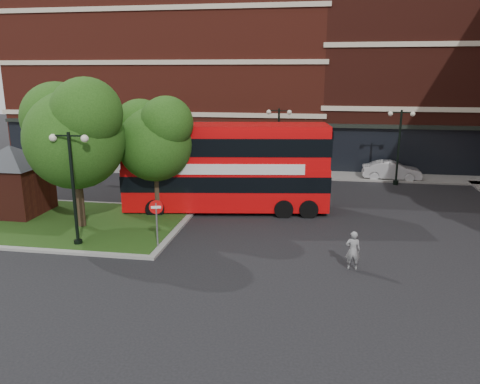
% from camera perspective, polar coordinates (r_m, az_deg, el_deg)
% --- Properties ---
extents(ground, '(120.00, 120.00, 0.00)m').
position_cam_1_polar(ground, '(19.62, -4.92, -7.76)').
color(ground, black).
rests_on(ground, ground).
extents(pavement_far, '(44.00, 3.00, 0.12)m').
position_cam_1_polar(pavement_far, '(35.17, 1.64, 2.38)').
color(pavement_far, slate).
rests_on(pavement_far, ground).
extents(terrace_far_left, '(26.00, 12.00, 14.00)m').
position_cam_1_polar(terrace_far_left, '(43.46, -7.73, 13.77)').
color(terrace_far_left, maroon).
rests_on(terrace_far_left, ground).
extents(terrace_far_right, '(18.00, 12.00, 16.00)m').
position_cam_1_polar(terrace_far_right, '(42.65, 22.81, 14.15)').
color(terrace_far_right, '#471911').
rests_on(terrace_far_right, ground).
extents(traffic_island, '(12.60, 7.60, 0.15)m').
position_cam_1_polar(traffic_island, '(25.22, -21.14, -3.47)').
color(traffic_island, gray).
rests_on(traffic_island, ground).
extents(kiosk, '(6.51, 6.51, 3.60)m').
position_cam_1_polar(kiosk, '(27.11, -26.00, 2.15)').
color(kiosk, '#471911').
rests_on(kiosk, traffic_island).
extents(tree_island_west, '(5.40, 4.71, 7.21)m').
position_cam_1_polar(tree_island_west, '(23.20, -19.70, 7.16)').
color(tree_island_west, '#2D2116').
rests_on(tree_island_west, ground).
extents(tree_island_east, '(4.46, 3.90, 6.29)m').
position_cam_1_polar(tree_island_east, '(24.28, -10.46, 6.73)').
color(tree_island_east, '#2D2116').
rests_on(tree_island_east, ground).
extents(lamp_island, '(1.72, 0.36, 5.00)m').
position_cam_1_polar(lamp_island, '(20.95, -19.71, 0.98)').
color(lamp_island, black).
rests_on(lamp_island, ground).
extents(lamp_far_left, '(1.72, 0.36, 5.00)m').
position_cam_1_polar(lamp_far_left, '(32.52, 4.71, 6.30)').
color(lamp_far_left, black).
rests_on(lamp_far_left, ground).
extents(lamp_far_right, '(1.72, 0.36, 5.00)m').
position_cam_1_polar(lamp_far_right, '(32.87, 18.82, 5.67)').
color(lamp_far_right, black).
rests_on(lamp_far_right, ground).
extents(bus, '(11.12, 4.05, 4.15)m').
position_cam_1_polar(bus, '(25.10, -1.70, 3.69)').
color(bus, red).
rests_on(bus, ground).
extents(woman, '(0.56, 0.37, 1.54)m').
position_cam_1_polar(woman, '(18.54, 13.60, -6.93)').
color(woman, gray).
rests_on(woman, ground).
extents(car_silver, '(4.49, 1.82, 1.53)m').
position_cam_1_polar(car_silver, '(36.06, -9.12, 3.64)').
color(car_silver, '#AAACB1').
rests_on(car_silver, ground).
extents(car_white, '(4.05, 1.51, 1.32)m').
position_cam_1_polar(car_white, '(34.67, 17.98, 2.51)').
color(car_white, silver).
rests_on(car_white, ground).
extents(no_entry_sign, '(0.59, 0.20, 2.16)m').
position_cam_1_polar(no_entry_sign, '(20.15, -10.16, -2.70)').
color(no_entry_sign, slate).
rests_on(no_entry_sign, ground).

